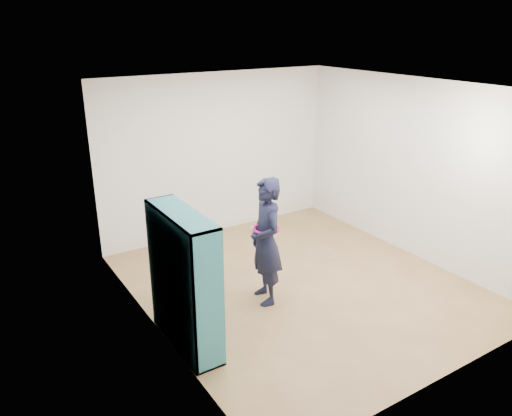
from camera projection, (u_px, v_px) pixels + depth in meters
floor at (300, 284)px, 6.69m from camera, size 4.50×4.50×0.00m
ceiling at (307, 87)px, 5.78m from camera, size 4.50×4.50×0.00m
wall_left at (152, 226)px, 5.23m from camera, size 0.02×4.50×2.60m
wall_right at (413, 169)px, 7.24m from camera, size 0.02×4.50×2.60m
wall_back at (218, 155)px, 8.01m from camera, size 4.00×0.02×2.60m
wall_front at (457, 261)px, 4.46m from camera, size 4.00×0.02×2.60m
bookshelf at (182, 283)px, 5.21m from camera, size 0.33×1.15×1.53m
person at (266, 241)px, 6.05m from camera, size 0.51×0.66×1.61m
smartphone at (252, 232)px, 6.06m from camera, size 0.03×0.11×0.14m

